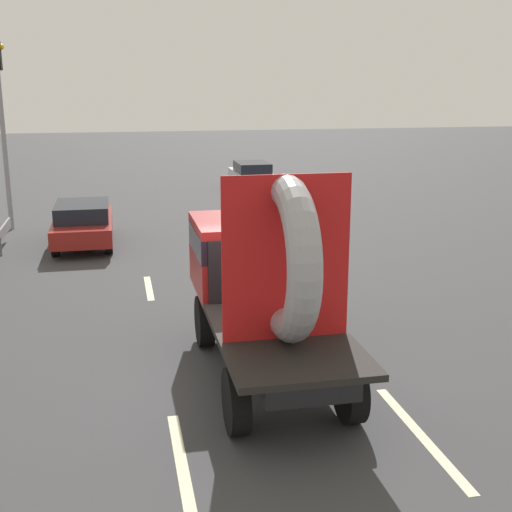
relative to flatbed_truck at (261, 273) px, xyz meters
name	(u,v)px	position (x,y,z in m)	size (l,w,h in m)	color
ground_plane	(256,376)	(-0.18, -0.46, -1.70)	(120.00, 120.00, 0.00)	#38383A
flatbed_truck	(261,273)	(0.00, 0.00, 0.00)	(2.02, 5.42, 3.62)	black
distant_sedan	(83,222)	(-3.41, 10.01, -0.99)	(1.74, 4.05, 1.32)	black
traffic_light	(1,110)	(-5.92, 12.92, 2.28)	(0.42, 0.36, 6.15)	gray
lane_dash_left_near	(181,463)	(-1.71, -2.92, -1.69)	(2.64, 0.16, 0.01)	beige
lane_dash_left_far	(149,288)	(-1.71, 5.05, -1.69)	(2.01, 0.16, 0.01)	beige
lane_dash_right_near	(421,435)	(1.71, -2.89, -1.69)	(3.00, 0.16, 0.01)	beige
lane_dash_right_far	(283,279)	(1.71, 5.16, -1.69)	(2.92, 0.16, 0.01)	beige
oncoming_car	(252,174)	(3.95, 20.18, -1.03)	(1.63, 3.81, 1.24)	black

